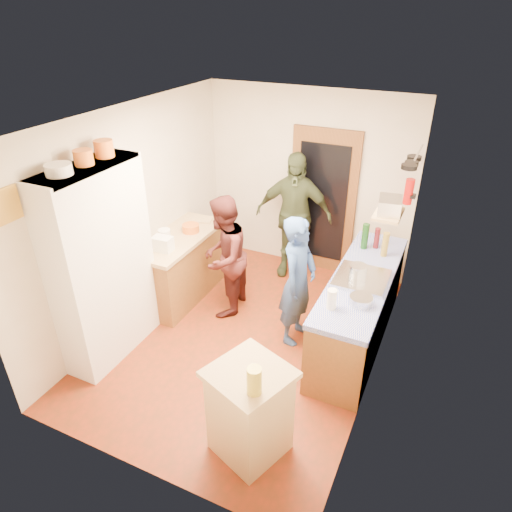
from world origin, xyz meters
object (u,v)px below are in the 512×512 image
Objects in this scene: right_counter_base at (359,311)px; person_hob at (299,283)px; person_back at (294,216)px; person_left at (227,256)px; hutch_body at (103,266)px; island_base at (250,414)px.

person_hob reaches higher than right_counter_base.
person_back is (-1.25, 1.15, 0.49)m from right_counter_base.
right_counter_base is 1.77m from person_back.
person_left is at bearing 82.70° from person_hob.
hutch_body is at bearing -41.50° from person_left.
person_hob is 0.86× the size of person_back.
person_left is (-1.19, 1.83, 0.36)m from island_base.
island_base is (-0.49, -1.89, 0.01)m from right_counter_base.
person_hob reaches higher than island_base.
right_counter_base is 1.72m from person_left.
island_base is at bearing 25.31° from person_left.
person_hob is at bearing 95.54° from island_base.
hutch_body reaches higher than right_counter_base.
right_counter_base is at bearing 84.54° from person_left.
right_counter_base is 1.40× the size of person_left.
hutch_body is at bearing -128.19° from person_back.
right_counter_base is 1.20× the size of person_back.
person_back reaches higher than island_base.
person_back is at bearing 153.05° from person_left.
hutch_body is 1.20× the size of person_back.
hutch_body reaches higher than person_back.
person_back reaches higher than person_hob.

